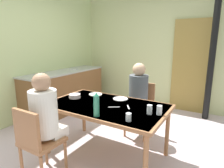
% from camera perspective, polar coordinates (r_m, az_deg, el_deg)
% --- Properties ---
extents(ground_plane, '(6.03, 6.03, 0.00)m').
position_cam_1_polar(ground_plane, '(3.05, -3.01, -17.86)').
color(ground_plane, '#C4B0B7').
extents(wall_back, '(4.00, 0.10, 2.83)m').
position_cam_1_polar(wall_back, '(4.72, 12.93, 10.80)').
color(wall_back, '#B8BF86').
rests_on(wall_back, ground_plane).
extents(wall_left, '(0.10, 3.48, 2.83)m').
position_cam_1_polar(wall_left, '(4.36, -20.29, 10.20)').
color(wall_left, '#B4C485').
rests_on(wall_left, ground_plane).
extents(door_wooden, '(0.80, 0.05, 2.00)m').
position_cam_1_polar(door_wooden, '(4.49, 22.52, 4.74)').
color(door_wooden, olive).
rests_on(door_wooden, ground_plane).
extents(stove_pipe_column, '(0.12, 0.12, 2.83)m').
position_cam_1_polar(stove_pipe_column, '(4.15, 27.85, 9.43)').
color(stove_pipe_column, black).
rests_on(stove_pipe_column, ground_plane).
extents(kitchen_counter, '(0.61, 2.05, 0.91)m').
position_cam_1_polar(kitchen_counter, '(4.45, -13.68, -1.94)').
color(kitchen_counter, brown).
rests_on(kitchen_counter, ground_plane).
extents(dining_table, '(1.58, 0.94, 0.73)m').
position_cam_1_polar(dining_table, '(2.56, -1.74, -7.49)').
color(dining_table, '#935F3B').
rests_on(dining_table, ground_plane).
extents(chair_near_diner, '(0.40, 0.40, 0.87)m').
position_cam_1_polar(chair_near_diner, '(2.31, -21.49, -15.32)').
color(chair_near_diner, '#935F3B').
rests_on(chair_near_diner, ground_plane).
extents(chair_far_diner, '(0.40, 0.40, 0.87)m').
position_cam_1_polar(chair_far_diner, '(3.24, 8.57, -6.34)').
color(chair_far_diner, '#935F3B').
rests_on(chair_far_diner, ground_plane).
extents(person_near_diner, '(0.30, 0.37, 0.77)m').
position_cam_1_polar(person_near_diner, '(2.27, -19.36, -7.79)').
color(person_near_diner, white).
rests_on(person_near_diner, ground_plane).
extents(person_far_diner, '(0.30, 0.37, 0.77)m').
position_cam_1_polar(person_far_diner, '(3.04, 7.76, -2.02)').
color(person_far_diner, '#54564C').
rests_on(person_far_diner, ground_plane).
extents(water_bottle_green_near, '(0.07, 0.07, 0.27)m').
position_cam_1_polar(water_bottle_green_near, '(2.13, -4.66, -6.29)').
color(water_bottle_green_near, '#338665').
rests_on(water_bottle_green_near, dining_table).
extents(serving_bowl_center, '(0.17, 0.17, 0.05)m').
position_cam_1_polar(serving_bowl_center, '(2.88, -11.05, -3.52)').
color(serving_bowl_center, silver).
rests_on(serving_bowl_center, dining_table).
extents(dinner_plate_near_left, '(0.21, 0.21, 0.01)m').
position_cam_1_polar(dinner_plate_near_left, '(3.00, -4.92, -3.09)').
color(dinner_plate_near_left, white).
rests_on(dinner_plate_near_left, dining_table).
extents(dinner_plate_near_right, '(0.21, 0.21, 0.01)m').
position_cam_1_polar(dinner_plate_near_right, '(2.77, 2.52, -4.43)').
color(dinner_plate_near_right, white).
rests_on(dinner_plate_near_right, dining_table).
extents(drinking_glass_by_near_diner, '(0.06, 0.06, 0.11)m').
position_cam_1_polar(drinking_glass_by_near_diner, '(2.26, 13.92, -7.57)').
color(drinking_glass_by_near_diner, silver).
rests_on(drinking_glass_by_near_diner, dining_table).
extents(drinking_glass_by_far_diner, '(0.06, 0.06, 0.09)m').
position_cam_1_polar(drinking_glass_by_far_diner, '(2.04, 4.96, -9.81)').
color(drinking_glass_by_far_diner, silver).
rests_on(drinking_glass_by_far_diner, dining_table).
extents(drinking_glass_spare_center, '(0.06, 0.06, 0.11)m').
position_cam_1_polar(drinking_glass_spare_center, '(2.25, 11.11, -7.47)').
color(drinking_glass_spare_center, silver).
rests_on(drinking_glass_spare_center, dining_table).
extents(cutlery_knife_near, '(0.10, 0.13, 0.00)m').
position_cam_1_polar(cutlery_knife_near, '(2.45, 4.87, -6.86)').
color(cutlery_knife_near, silver).
rests_on(cutlery_knife_near, dining_table).
extents(cutlery_fork_near, '(0.13, 0.10, 0.00)m').
position_cam_1_polar(cutlery_fork_near, '(2.45, 0.62, -6.88)').
color(cutlery_fork_near, silver).
rests_on(cutlery_fork_near, dining_table).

